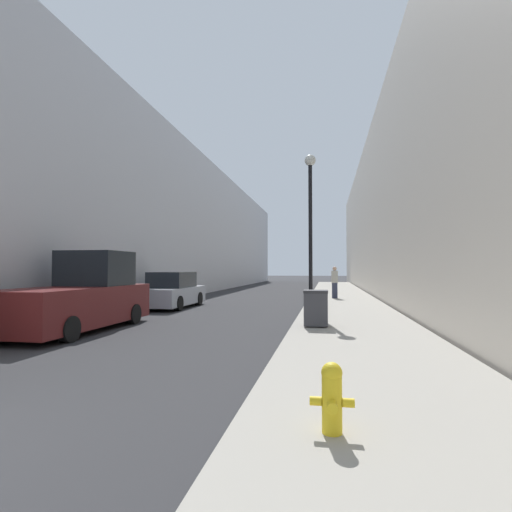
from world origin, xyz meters
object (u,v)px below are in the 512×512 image
Objects in this scene: lamppost at (310,216)px; parked_sedan_near at (172,291)px; fire_hydrant at (332,396)px; trash_bin at (316,308)px; pedestrian_on_sidewalk at (335,282)px; pickup_truck at (81,298)px.

parked_sedan_near is at bearing 159.26° from lamppost.
lamppost reaches higher than fire_hydrant.
trash_bin is 11.19m from pedestrian_on_sidewalk.
lamppost reaches higher than trash_bin.
pedestrian_on_sidewalk is (0.37, 18.58, 0.52)m from fire_hydrant.
trash_bin is at bearing 92.77° from fire_hydrant.
pickup_truck reaches higher than pedestrian_on_sidewalk.
pickup_truck is (-6.73, -0.95, 0.27)m from trash_bin.
pickup_truck is at bearing -145.84° from lamppost.
lamppost is (-0.64, 10.84, 3.23)m from fire_hydrant.
fire_hydrant is 15.02m from parked_sedan_near.
trash_bin is at bearing -41.15° from parked_sedan_near.
fire_hydrant is at bearing -91.15° from pedestrian_on_sidewalk.
fire_hydrant is 7.43m from trash_bin.
parked_sedan_near reaches higher than fire_hydrant.
parked_sedan_near is (-7.05, 13.26, 0.23)m from fire_hydrant.
trash_bin is 0.58× the size of pedestrian_on_sidewalk.
pickup_truck is 2.99× the size of pedestrian_on_sidewalk.
parked_sedan_near is at bearing 138.85° from trash_bin.
lamppost is at bearing 93.39° from fire_hydrant.
fire_hydrant is 9.60m from pickup_truck.
lamppost is at bearing -97.46° from pedestrian_on_sidewalk.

